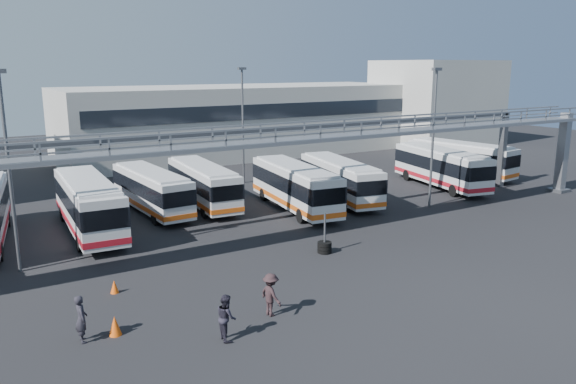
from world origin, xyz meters
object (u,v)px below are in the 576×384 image
light_pole_mid (433,130)px  light_pole_left (8,162)px  light_pole_back (243,119)px  cone_left (115,326)px  cone_right (114,287)px  bus_3 (151,189)px  bus_6 (340,178)px  pedestrian_a (81,319)px  bus_9 (460,158)px  bus_4 (203,183)px  bus_5 (295,185)px  tire_stack (325,246)px  pedestrian_c (271,295)px  pedestrian_b (226,317)px  bus_8 (441,166)px  bus_2 (88,203)px

light_pole_mid → light_pole_left: bearing=178.0°
light_pole_back → cone_left: bearing=-126.8°
light_pole_left → cone_right: 8.35m
bus_3 → cone_left: bearing=-115.1°
bus_6 → cone_left: bearing=-135.8°
light_pole_back → bus_6: bearing=-71.4°
pedestrian_a → bus_9: bearing=-66.8°
bus_9 → bus_4: bearing=167.8°
light_pole_left → cone_left: (2.35, -9.60, -5.33)m
light_pole_mid → bus_5: light_pole_mid is taller
bus_4 → tire_stack: size_ratio=4.58×
bus_6 → pedestrian_c: 21.35m
bus_3 → cone_right: (-6.19, -13.43, -1.40)m
pedestrian_b → tire_stack: bearing=-47.1°
bus_6 → bus_9: bus_9 is taller
light_pole_left → bus_8: size_ratio=0.90×
cone_left → cone_right: bearing=75.8°
tire_stack → pedestrian_c: bearing=-140.3°
light_pole_mid → bus_9: 13.64m
light_pole_back → light_pole_mid: bearing=-61.9°
pedestrian_b → light_pole_left: bearing=33.7°
bus_5 → bus_2: bearing=-179.6°
light_pole_left → bus_2: 8.00m
tire_stack → cone_left: bearing=-163.1°
pedestrian_c → cone_left: pedestrian_c is taller
light_pole_left → pedestrian_c: bearing=-53.0°
bus_4 → bus_8: (20.22, -4.52, 0.10)m
light_pole_left → tire_stack: size_ratio=4.44×
pedestrian_a → cone_left: pedestrian_a is taller
cone_right → bus_6: bearing=25.3°
bus_6 → pedestrian_a: bearing=-137.5°
light_pole_mid → bus_2: light_pole_mid is taller
bus_6 → cone_left: bus_6 is taller
pedestrian_a → pedestrian_b: 5.51m
pedestrian_c → pedestrian_a: bearing=68.8°
cone_left → tire_stack: (12.73, 3.87, -0.01)m
bus_2 → bus_9: (34.36, 0.74, -0.11)m
light_pole_mid → pedestrian_c: size_ratio=5.48×
pedestrian_a → cone_left: bearing=-94.5°
bus_4 → cone_right: bearing=-123.0°
pedestrian_a → pedestrian_b: pedestrian_a is taller
cone_right → tire_stack: bearing=-1.9°
bus_5 → tire_stack: bearing=-104.5°
bus_4 → bus_9: bus_9 is taller
bus_6 → pedestrian_b: bearing=-125.8°
bus_8 → bus_9: 5.85m
light_pole_back → cone_left: light_pole_back is taller
bus_5 → light_pole_mid: bearing=-18.1°
bus_8 → light_pole_mid: bearing=-130.9°
bus_9 → pedestrian_c: 35.09m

